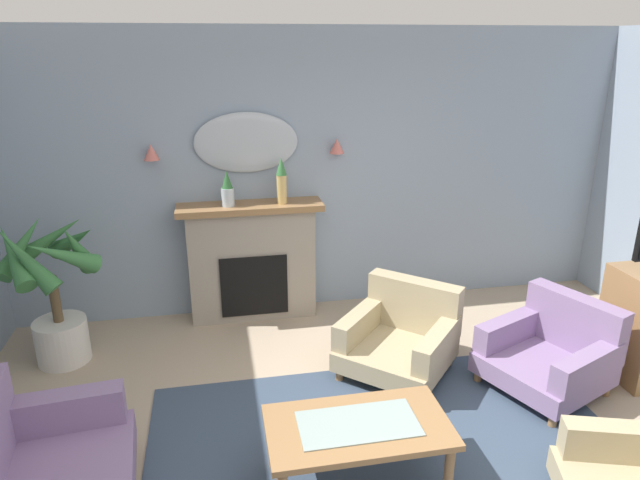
% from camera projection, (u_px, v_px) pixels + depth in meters
% --- Properties ---
extents(wall_back, '(6.99, 0.10, 2.74)m').
position_uv_depth(wall_back, '(321.00, 174.00, 5.48)').
color(wall_back, '#8C9EB2').
rests_on(wall_back, ground).
extents(patterned_rug, '(3.20, 2.40, 0.01)m').
position_uv_depth(patterned_rug, '(398.00, 470.00, 3.56)').
color(patterned_rug, '#38475B').
rests_on(patterned_rug, ground).
extents(fireplace, '(1.36, 0.36, 1.16)m').
position_uv_depth(fireplace, '(252.00, 262.00, 5.41)').
color(fireplace, gray).
rests_on(fireplace, ground).
extents(mantel_vase_right, '(0.12, 0.12, 0.33)m').
position_uv_depth(mantel_vase_right, '(227.00, 190.00, 5.10)').
color(mantel_vase_right, silver).
rests_on(mantel_vase_right, fireplace).
extents(mantel_vase_centre, '(0.10, 0.10, 0.43)m').
position_uv_depth(mantel_vase_centre, '(282.00, 180.00, 5.17)').
color(mantel_vase_centre, tan).
rests_on(mantel_vase_centre, fireplace).
extents(wall_mirror, '(0.96, 0.06, 0.56)m').
position_uv_depth(wall_mirror, '(246.00, 143.00, 5.16)').
color(wall_mirror, '#B2BCC6').
extents(wall_sconce_left, '(0.14, 0.14, 0.14)m').
position_uv_depth(wall_sconce_left, '(151.00, 152.00, 4.98)').
color(wall_sconce_left, '#D17066').
extents(wall_sconce_right, '(0.14, 0.14, 0.14)m').
position_uv_depth(wall_sconce_right, '(337.00, 146.00, 5.28)').
color(wall_sconce_right, '#D17066').
extents(coffee_table, '(1.10, 0.60, 0.45)m').
position_uv_depth(coffee_table, '(358.00, 432.00, 3.34)').
color(coffee_table, olive).
rests_on(coffee_table, ground).
extents(armchair_near_fireplace, '(1.14, 1.14, 0.71)m').
position_uv_depth(armchair_near_fireplace, '(402.00, 335.00, 4.60)').
color(armchair_near_fireplace, tan).
rests_on(armchair_near_fireplace, ground).
extents(armchair_in_corner, '(1.07, 1.06, 0.71)m').
position_uv_depth(armchair_in_corner, '(552.00, 351.00, 4.37)').
color(armchair_in_corner, gray).
rests_on(armchair_in_corner, ground).
extents(potted_plant_corner_palm, '(0.87, 0.89, 1.31)m').
position_uv_depth(potted_plant_corner_palm, '(53.00, 286.00, 4.57)').
color(potted_plant_corner_palm, silver).
rests_on(potted_plant_corner_palm, ground).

